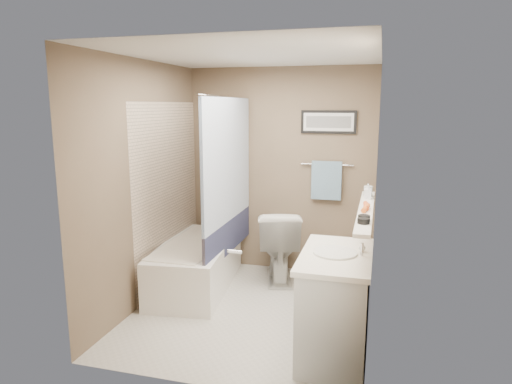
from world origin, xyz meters
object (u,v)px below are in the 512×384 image
(hair_brush_back, at_px, (366,206))
(vanity, at_px, (336,307))
(candle_bowl_far, at_px, (364,218))
(soap_bottle, at_px, (368,191))
(candle_bowl_near, at_px, (364,221))
(glass_jar, at_px, (368,191))
(toilet, at_px, (279,244))
(bathtub, at_px, (196,265))
(hair_brush_front, at_px, (366,208))

(hair_brush_back, bearing_deg, vanity, -113.26)
(candle_bowl_far, height_order, hair_brush_back, hair_brush_back)
(candle_bowl_far, height_order, soap_bottle, soap_bottle)
(candle_bowl_near, xyz_separation_m, candle_bowl_far, (0.00, 0.09, 0.00))
(candle_bowl_near, distance_m, hair_brush_back, 0.52)
(candle_bowl_far, distance_m, glass_jar, 0.95)
(toilet, distance_m, candle_bowl_near, 1.95)
(bathtub, distance_m, soap_bottle, 2.02)
(toilet, distance_m, hair_brush_back, 1.58)
(vanity, xyz_separation_m, glass_jar, (0.19, 0.95, 0.77))
(hair_brush_front, bearing_deg, toilet, 131.29)
(candle_bowl_far, bearing_deg, soap_bottle, 90.00)
(candle_bowl_near, height_order, candle_bowl_far, same)
(bathtub, height_order, soap_bottle, soap_bottle)
(glass_jar, bearing_deg, bathtub, 179.00)
(toilet, relative_size, hair_brush_front, 3.75)
(hair_brush_front, relative_size, hair_brush_back, 1.00)
(bathtub, height_order, vanity, vanity)
(vanity, relative_size, candle_bowl_near, 10.00)
(bathtub, relative_size, vanity, 1.67)
(vanity, height_order, candle_bowl_near, candle_bowl_near)
(bathtub, relative_size, candle_bowl_far, 16.67)
(toilet, height_order, hair_brush_back, hair_brush_back)
(candle_bowl_near, distance_m, hair_brush_front, 0.43)
(vanity, relative_size, candle_bowl_far, 10.00)
(hair_brush_back, relative_size, soap_bottle, 1.59)
(soap_bottle, bearing_deg, hair_brush_back, -90.00)
(toilet, height_order, candle_bowl_far, candle_bowl_far)
(hair_brush_back, bearing_deg, candle_bowl_far, -90.00)
(candle_bowl_near, height_order, hair_brush_front, hair_brush_front)
(hair_brush_front, distance_m, glass_jar, 0.61)
(hair_brush_back, relative_size, glass_jar, 2.20)
(bathtub, bearing_deg, hair_brush_front, -26.17)
(bathtub, xyz_separation_m, hair_brush_front, (1.79, -0.64, 0.89))
(hair_brush_back, height_order, glass_jar, glass_jar)
(candle_bowl_far, bearing_deg, candle_bowl_near, -90.00)
(hair_brush_back, xyz_separation_m, glass_jar, (0.00, 0.52, 0.03))
(bathtub, height_order, candle_bowl_far, candle_bowl_far)
(vanity, relative_size, soap_bottle, 6.49)
(glass_jar, xyz_separation_m, soap_bottle, (0.00, -0.11, 0.02))
(bathtub, xyz_separation_m, glass_jar, (1.79, -0.03, 0.92))
(candle_bowl_near, xyz_separation_m, glass_jar, (0.00, 1.04, 0.03))
(hair_brush_back, bearing_deg, bathtub, 162.71)
(vanity, bearing_deg, hair_brush_front, 62.82)
(hair_brush_back, height_order, soap_bottle, soap_bottle)
(glass_jar, bearing_deg, candle_bowl_near, -90.00)
(soap_bottle, bearing_deg, vanity, -102.34)
(candle_bowl_far, height_order, hair_brush_front, hair_brush_front)
(soap_bottle, bearing_deg, toilet, 148.12)
(soap_bottle, bearing_deg, hair_brush_front, -90.00)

